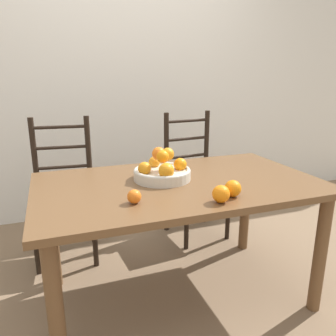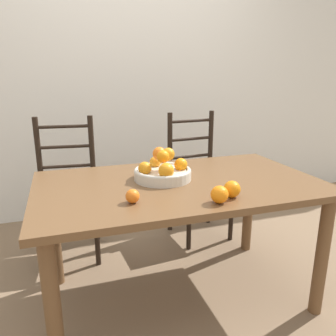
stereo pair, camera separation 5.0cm
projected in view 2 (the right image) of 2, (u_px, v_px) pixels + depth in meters
ground_plane at (178, 295)px, 1.99m from camera, size 12.00×12.00×0.00m
wall_back at (124, 75)px, 2.99m from camera, size 8.00×0.06×2.60m
dining_table at (179, 198)px, 1.82m from camera, size 1.54×0.90×0.73m
fruit_bowl at (163, 170)px, 1.81m from camera, size 0.32×0.32×0.18m
orange_loose_0 at (133, 196)px, 1.48m from camera, size 0.06×0.06×0.06m
orange_loose_1 at (219, 195)px, 1.48m from camera, size 0.08×0.08×0.08m
orange_loose_2 at (232, 189)px, 1.55m from camera, size 0.08×0.08×0.08m
chair_left at (67, 191)px, 2.36m from camera, size 0.46×0.44×1.01m
chair_right at (198, 178)px, 2.67m from camera, size 0.45×0.44×1.01m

